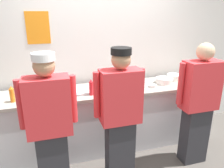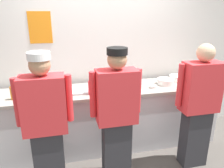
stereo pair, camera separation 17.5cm
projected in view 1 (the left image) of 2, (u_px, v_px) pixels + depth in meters
The scene contains 17 objects.
ground_plane at pixel (117, 158), 3.04m from camera, with size 9.00×9.00×0.00m, color #514C47.
wall_back at pixel (102, 52), 3.34m from camera, with size 5.09×0.11×2.71m.
prep_counter at pixel (110, 117), 3.21m from camera, with size 3.25×0.65×0.92m.
chef_near_left at pixel (50, 125), 2.21m from camera, with size 0.58×0.24×1.59m.
chef_center at pixel (120, 114), 2.44m from camera, with size 0.59×0.24×1.60m.
chef_far_right at pixel (198, 103), 2.75m from camera, with size 0.59×0.24×1.61m.
plate_stack_front at pixel (174, 77), 3.45m from camera, with size 0.24×0.24×0.08m.
plate_stack_rear at pixel (164, 81), 3.28m from camera, with size 0.25×0.25×0.08m.
mixing_bowl_steel at pixel (116, 83), 3.08m from camera, with size 0.30×0.30×0.13m, color #B7BABF.
sheet_tray at pixel (73, 92), 2.90m from camera, with size 0.44×0.31×0.02m, color #B7BABF.
squeeze_bottle_primary at pixel (91, 87), 2.80m from camera, with size 0.05×0.05×0.21m.
squeeze_bottle_secondary at pixel (12, 94), 2.58m from camera, with size 0.06×0.06×0.20m.
squeeze_bottle_spare at pixel (186, 79), 3.18m from camera, with size 0.06×0.06×0.18m.
ramekin_green_sauce at pixel (36, 95), 2.74m from camera, with size 0.10×0.10×0.05m.
ramekin_orange_sauce at pixel (153, 86), 3.12m from camera, with size 0.11×0.11×0.04m.
deli_cup at pixel (50, 89), 2.90m from camera, with size 0.09×0.09×0.09m, color white.
chefs_knife at pixel (136, 83), 3.30m from camera, with size 0.27×0.03×0.02m.
Camera 1 is at (-0.80, -2.43, 1.95)m, focal length 34.83 mm.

